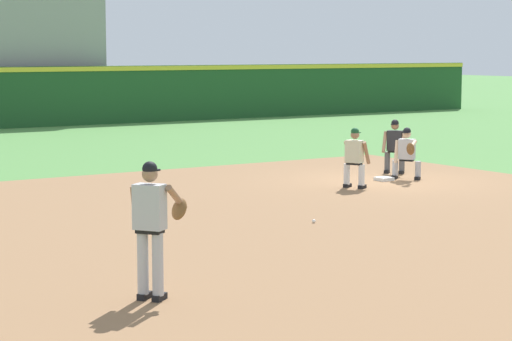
{
  "coord_description": "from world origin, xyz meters",
  "views": [
    {
      "loc": [
        -16.39,
        -19.37,
        3.3
      ],
      "look_at": [
        -7.39,
        -5.43,
        1.3
      ],
      "focal_mm": 70.0,
      "sensor_mm": 36.0,
      "label": 1
    }
  ],
  "objects_px": {
    "baserunner": "(355,155)",
    "umpire": "(395,144)",
    "first_baseman": "(407,151)",
    "first_base_bag": "(384,179)",
    "baseball": "(314,221)",
    "pitcher": "(152,222)"
  },
  "relations": [
    {
      "from": "baseball",
      "to": "baserunner",
      "type": "relative_size",
      "value": 0.05
    },
    {
      "from": "baserunner",
      "to": "umpire",
      "type": "height_order",
      "value": "same"
    },
    {
      "from": "first_base_bag",
      "to": "umpire",
      "type": "distance_m",
      "value": 1.73
    },
    {
      "from": "first_baseman",
      "to": "baserunner",
      "type": "bearing_deg",
      "value": -166.16
    },
    {
      "from": "first_baseman",
      "to": "baserunner",
      "type": "height_order",
      "value": "baserunner"
    },
    {
      "from": "baserunner",
      "to": "umpire",
      "type": "distance_m",
      "value": 3.17
    },
    {
      "from": "first_baseman",
      "to": "first_base_bag",
      "type": "bearing_deg",
      "value": 166.59
    },
    {
      "from": "first_base_bag",
      "to": "umpire",
      "type": "xyz_separation_m",
      "value": [
        1.2,
        1.0,
        0.75
      ]
    },
    {
      "from": "first_baseman",
      "to": "pitcher",
      "type": "bearing_deg",
      "value": -145.7
    },
    {
      "from": "pitcher",
      "to": "baserunner",
      "type": "bearing_deg",
      "value": 38.11
    },
    {
      "from": "baserunner",
      "to": "umpire",
      "type": "relative_size",
      "value": 1.0
    },
    {
      "from": "pitcher",
      "to": "first_baseman",
      "type": "height_order",
      "value": "pitcher"
    },
    {
      "from": "baseball",
      "to": "first_baseman",
      "type": "xyz_separation_m",
      "value": [
        5.82,
        3.95,
        0.69
      ]
    },
    {
      "from": "first_baseman",
      "to": "baserunner",
      "type": "distance_m",
      "value": 2.18
    },
    {
      "from": "first_base_bag",
      "to": "pitcher",
      "type": "relative_size",
      "value": 0.2
    },
    {
      "from": "first_base_bag",
      "to": "baserunner",
      "type": "bearing_deg",
      "value": -155.88
    },
    {
      "from": "baseball",
      "to": "baserunner",
      "type": "xyz_separation_m",
      "value": [
        3.71,
        3.43,
        0.76
      ]
    },
    {
      "from": "umpire",
      "to": "baseball",
      "type": "bearing_deg",
      "value": -141.48
    },
    {
      "from": "first_base_bag",
      "to": "pitcher",
      "type": "xyz_separation_m",
      "value": [
        -10.51,
        -7.74,
        1.01
      ]
    },
    {
      "from": "first_base_bag",
      "to": "first_baseman",
      "type": "distance_m",
      "value": 0.94
    },
    {
      "from": "baserunner",
      "to": "umpire",
      "type": "xyz_separation_m",
      "value": [
        2.69,
        1.67,
        0.0
      ]
    },
    {
      "from": "umpire",
      "to": "first_baseman",
      "type": "bearing_deg",
      "value": -116.8
    }
  ]
}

